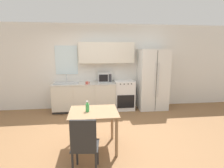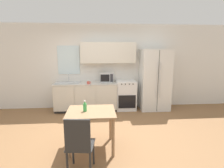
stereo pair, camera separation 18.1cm
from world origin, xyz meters
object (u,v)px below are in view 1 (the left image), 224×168
refrigerator (152,80)px  dining_chair_near (84,143)px  coffee_mug (87,83)px  oven_range (124,95)px  dining_table (94,118)px  drink_bottle (87,107)px  microwave (105,77)px

refrigerator → dining_chair_near: 3.64m
refrigerator → coffee_mug: size_ratio=15.46×
refrigerator → coffee_mug: (-2.08, -0.18, -0.03)m
oven_range → coffee_mug: (-1.16, -0.23, 0.46)m
oven_range → dining_chair_near: bearing=-111.2°
oven_range → dining_table: size_ratio=1.03×
oven_range → refrigerator: 1.04m
refrigerator → dining_table: bearing=-131.2°
dining_table → refrigerator: bearing=48.8°
oven_range → refrigerator: size_ratio=0.49×
drink_bottle → microwave: bearing=77.7°
refrigerator → oven_range: bearing=177.1°
coffee_mug → dining_chair_near: coffee_mug is taller
microwave → dining_chair_near: bearing=-100.1°
refrigerator → dining_chair_near: (-2.08, -2.96, -0.42)m
coffee_mug → dining_table: size_ratio=0.14×
refrigerator → drink_bottle: refrigerator is taller
coffee_mug → drink_bottle: (0.04, -2.03, -0.09)m
microwave → drink_bottle: microwave is taller
coffee_mug → dining_table: (0.15, -2.02, -0.30)m
dining_chair_near → coffee_mug: bearing=96.2°
dining_table → drink_bottle: drink_bottle is taller
oven_range → drink_bottle: 2.55m
coffee_mug → dining_table: coffee_mug is taller
oven_range → dining_table: 2.48m
oven_range → drink_bottle: drink_bottle is taller
refrigerator → dining_table: 2.95m
oven_range → drink_bottle: (-1.13, -2.25, 0.37)m
oven_range → microwave: (-0.61, 0.10, 0.57)m
oven_range → refrigerator: bearing=-2.9°
microwave → dining_table: size_ratio=0.47×
coffee_mug → drink_bottle: coffee_mug is taller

